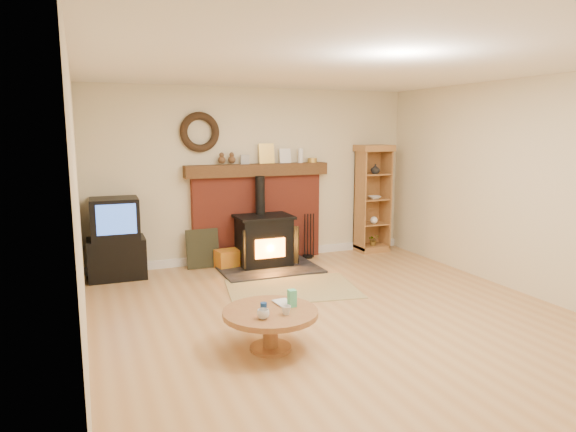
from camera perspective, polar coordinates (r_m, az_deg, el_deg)
name	(u,v)px	position (r m, az deg, el deg)	size (l,w,h in m)	color
ground	(339,318)	(5.61, 5.66, -11.20)	(5.50, 5.50, 0.00)	#B07E49
room_shell	(336,156)	(5.33, 5.31, 6.64)	(5.02, 5.52, 2.61)	beige
chimney_breast	(258,209)	(7.80, -3.39, 0.83)	(2.20, 0.22, 1.78)	maroon
wood_stove	(264,242)	(7.50, -2.64, -2.88)	(1.40, 1.00, 1.31)	black
area_rug	(292,289)	(6.53, 0.46, -8.08)	(1.60, 1.10, 0.01)	brown
tv_unit	(116,240)	(7.26, -18.58, -2.55)	(0.76, 0.55, 1.09)	black
curio_cabinet	(372,198)	(8.50, 9.33, 1.95)	(0.56, 0.40, 1.74)	brown
firelog_box	(231,259)	(7.53, -6.37, -4.72)	(0.43, 0.27, 0.27)	yellow
leaning_painting	(203,249)	(7.55, -9.46, -3.58)	(0.47, 0.03, 0.57)	black
fire_tools	(308,248)	(8.04, 2.26, -3.58)	(0.19, 0.16, 0.70)	black
coffee_table	(271,318)	(4.74, -1.92, -11.22)	(0.87, 0.87, 0.53)	brown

